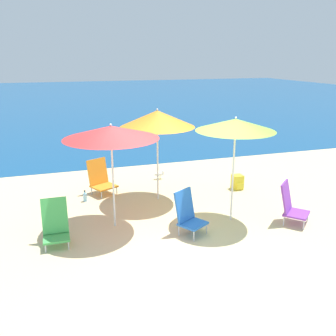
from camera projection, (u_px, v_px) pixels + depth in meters
The scene contains 12 objects.
ground_plane at pixel (175, 235), 6.88m from camera, with size 60.00×60.00×0.00m, color beige.
sea_water at pixel (73, 98), 29.33m from camera, with size 60.00×40.00×0.01m.
beach_umbrella_red at pixel (111, 132), 6.73m from camera, with size 1.75×1.75×2.00m.
beach_umbrella_orange at pixel (157, 119), 8.07m from camera, with size 1.64×1.64×2.08m.
beach_umbrella_lime at pixel (236, 125), 6.96m from camera, with size 1.50×1.50×2.08m.
beach_chair_blue at pixel (188, 213), 6.85m from camera, with size 0.64×0.65×0.82m.
beach_chair_purple at pixel (291, 204), 7.29m from camera, with size 0.71×0.71×0.82m.
beach_chair_green at pixel (55, 224), 6.48m from camera, with size 0.44×0.51×0.80m.
beach_chair_orange at pixel (100, 178), 8.88m from camera, with size 0.70×0.72×0.82m.
backpack_yellow at pixel (237, 182), 9.21m from camera, with size 0.24×0.27×0.36m.
water_bottle at pixel (85, 197), 8.44m from camera, with size 0.09×0.09×0.26m.
seagull at pixel (160, 174), 9.96m from camera, with size 0.27×0.11×0.23m.
Camera 1 is at (-2.04, -5.89, 3.16)m, focal length 40.00 mm.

